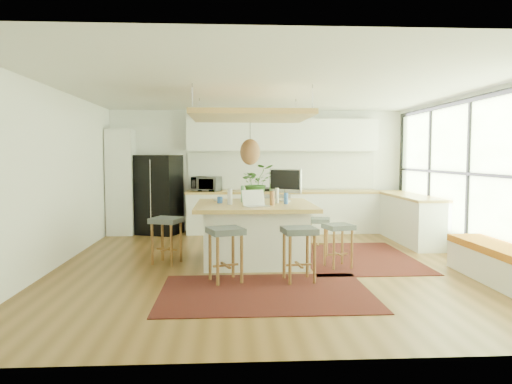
{
  "coord_description": "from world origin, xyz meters",
  "views": [
    {
      "loc": [
        -0.65,
        -7.33,
        1.68
      ],
      "look_at": [
        -0.2,
        0.5,
        1.1
      ],
      "focal_mm": 33.88,
      "sensor_mm": 36.0,
      "label": 1
    }
  ],
  "objects": [
    {
      "name": "floor",
      "position": [
        0.0,
        0.0,
        0.0
      ],
      "size": [
        7.0,
        7.0,
        0.0
      ],
      "primitive_type": "plane",
      "color": "brown",
      "rests_on": "ground"
    },
    {
      "name": "ceiling",
      "position": [
        0.0,
        0.0,
        2.7
      ],
      "size": [
        7.0,
        7.0,
        0.0
      ],
      "primitive_type": "plane",
      "rotation": [
        3.14,
        0.0,
        0.0
      ],
      "color": "white",
      "rests_on": "ground"
    },
    {
      "name": "wall_back",
      "position": [
        0.0,
        3.5,
        1.35
      ],
      "size": [
        6.5,
        0.0,
        6.5
      ],
      "primitive_type": "plane",
      "rotation": [
        1.57,
        0.0,
        0.0
      ],
      "color": "white",
      "rests_on": "ground"
    },
    {
      "name": "wall_front",
      "position": [
        0.0,
        -3.5,
        1.35
      ],
      "size": [
        6.5,
        0.0,
        6.5
      ],
      "primitive_type": "plane",
      "rotation": [
        -1.57,
        0.0,
        0.0
      ],
      "color": "white",
      "rests_on": "ground"
    },
    {
      "name": "wall_left",
      "position": [
        -3.25,
        0.0,
        1.35
      ],
      "size": [
        0.0,
        7.0,
        7.0
      ],
      "primitive_type": "plane",
      "rotation": [
        1.57,
        0.0,
        1.57
      ],
      "color": "white",
      "rests_on": "ground"
    },
    {
      "name": "wall_right",
      "position": [
        3.25,
        0.0,
        1.35
      ],
      "size": [
        0.0,
        7.0,
        7.0
      ],
      "primitive_type": "plane",
      "rotation": [
        1.57,
        0.0,
        -1.57
      ],
      "color": "white",
      "rests_on": "ground"
    },
    {
      "name": "window_wall",
      "position": [
        3.22,
        0.0,
        1.4
      ],
      "size": [
        0.1,
        6.2,
        2.6
      ],
      "primitive_type": null,
      "color": "black",
      "rests_on": "wall_right"
    },
    {
      "name": "pantry",
      "position": [
        -2.95,
        3.18,
        1.12
      ],
      "size": [
        0.55,
        0.6,
        2.25
      ],
      "primitive_type": "cube",
      "color": "white",
      "rests_on": "floor"
    },
    {
      "name": "back_counter_base",
      "position": [
        0.55,
        3.18,
        0.44
      ],
      "size": [
        4.2,
        0.6,
        0.88
      ],
      "primitive_type": "cube",
      "color": "white",
      "rests_on": "floor"
    },
    {
      "name": "back_counter_top",
      "position": [
        0.55,
        3.18,
        0.9
      ],
      "size": [
        4.24,
        0.64,
        0.05
      ],
      "primitive_type": "cube",
      "color": "#B0873E",
      "rests_on": "back_counter_base"
    },
    {
      "name": "backsplash",
      "position": [
        0.55,
        3.48,
        1.35
      ],
      "size": [
        4.2,
        0.02,
        0.8
      ],
      "primitive_type": "cube",
      "color": "white",
      "rests_on": "wall_back"
    },
    {
      "name": "upper_cabinets",
      "position": [
        0.55,
        3.32,
        2.15
      ],
      "size": [
        4.2,
        0.34,
        0.7
      ],
      "primitive_type": "cube",
      "color": "white",
      "rests_on": "wall_back"
    },
    {
      "name": "range",
      "position": [
        0.3,
        3.18,
        0.5
      ],
      "size": [
        0.76,
        0.62,
        1.0
      ],
      "primitive_type": null,
      "color": "#A5A5AA",
      "rests_on": "floor"
    },
    {
      "name": "right_counter_base",
      "position": [
        2.93,
        2.0,
        0.44
      ],
      "size": [
        0.6,
        2.5,
        0.88
      ],
      "primitive_type": "cube",
      "color": "white",
      "rests_on": "floor"
    },
    {
      "name": "right_counter_top",
      "position": [
        2.93,
        2.0,
        0.9
      ],
      "size": [
        0.64,
        2.54,
        0.05
      ],
      "primitive_type": "cube",
      "color": "#B0873E",
      "rests_on": "right_counter_base"
    },
    {
      "name": "window_bench",
      "position": [
        2.95,
        -1.2,
        0.25
      ],
      "size": [
        0.52,
        2.0,
        0.5
      ],
      "primitive_type": null,
      "color": "white",
      "rests_on": "floor"
    },
    {
      "name": "ceiling_panel",
      "position": [
        -0.3,
        0.4,
        2.05
      ],
      "size": [
        1.86,
        1.86,
        0.8
      ],
      "primitive_type": null,
      "color": "#B0873E",
      "rests_on": "ceiling"
    },
    {
      "name": "rug_near",
      "position": [
        -0.2,
        -1.52,
        0.01
      ],
      "size": [
        2.6,
        1.8,
        0.01
      ],
      "primitive_type": "cube",
      "color": "black",
      "rests_on": "floor"
    },
    {
      "name": "rug_right",
      "position": [
        1.48,
        0.48,
        0.01
      ],
      "size": [
        1.8,
        2.6,
        0.01
      ],
      "primitive_type": "cube",
      "color": "black",
      "rests_on": "floor"
    },
    {
      "name": "fridge",
      "position": [
        -2.15,
        3.16,
        0.93
      ],
      "size": [
        1.03,
        0.93,
        1.71
      ],
      "primitive_type": null,
      "rotation": [
        0.0,
        0.0,
        -0.37
      ],
      "color": "black",
      "rests_on": "floor"
    },
    {
      "name": "island",
      "position": [
        -0.24,
        0.32,
        0.47
      ],
      "size": [
        1.85,
        1.85,
        0.93
      ],
      "primitive_type": null,
      "color": "#B0873E",
      "rests_on": "floor"
    },
    {
      "name": "stool_near_left",
      "position": [
        -0.69,
        -0.97,
        0.35
      ],
      "size": [
        0.55,
        0.55,
        0.74
      ],
      "primitive_type": null,
      "rotation": [
        0.0,
        0.0,
        0.34
      ],
      "color": "#414848",
      "rests_on": "floor"
    },
    {
      "name": "stool_near_right",
      "position": [
        0.29,
        -0.99,
        0.35
      ],
      "size": [
        0.48,
        0.48,
        0.73
      ],
      "primitive_type": null,
      "rotation": [
        0.0,
        0.0,
        0.12
      ],
      "color": "#414848",
      "rests_on": "floor"
    },
    {
      "name": "stool_right_front",
      "position": [
        1.0,
        -0.22,
        0.35
      ],
      "size": [
        0.48,
        0.48,
        0.66
      ],
      "primitive_type": null,
      "rotation": [
        0.0,
        0.0,
        1.83
      ],
      "color": "#414848",
      "rests_on": "floor"
    },
    {
      "name": "stool_right_back",
      "position": [
        0.87,
        0.71,
        0.35
      ],
      "size": [
        0.45,
        0.45,
        0.63
      ],
      "primitive_type": null,
      "rotation": [
        0.0,
        0.0,
        1.34
      ],
      "color": "#414848",
      "rests_on": "floor"
    },
    {
      "name": "stool_left_side",
      "position": [
        -1.62,
        0.22,
        0.35
      ],
      "size": [
        0.55,
        0.55,
        0.73
      ],
      "primitive_type": null,
      "rotation": [
        0.0,
        0.0,
        -1.93
      ],
      "color": "#414848",
      "rests_on": "floor"
    },
    {
      "name": "laptop",
      "position": [
        -0.23,
        -0.18,
        1.05
      ],
      "size": [
        0.47,
        0.48,
        0.27
      ],
      "primitive_type": null,
      "rotation": [
        0.0,
        0.0,
        0.37
      ],
      "color": "#A5A5AA",
      "rests_on": "island"
    },
    {
      "name": "monitor",
      "position": [
        0.3,
        0.69,
        1.19
      ],
      "size": [
        0.62,
        0.5,
        0.55
      ],
      "primitive_type": null,
      "rotation": [
        0.0,
        0.0,
        -0.58
      ],
      "color": "#A5A5AA",
      "rests_on": "island"
    },
    {
      "name": "microwave",
      "position": [
        -1.12,
        3.13,
        1.12
      ],
      "size": [
        0.65,
        0.49,
        0.39
      ],
      "primitive_type": "imported",
      "rotation": [
        0.0,
        0.0,
        -0.33
      ],
      "color": "#A5A5AA",
      "rests_on": "back_counter_top"
    },
    {
      "name": "island_plant",
      "position": [
        -0.17,
        0.86,
        1.17
      ],
      "size": [
        0.72,
        0.76,
        0.48
      ],
      "primitive_type": "imported",
      "rotation": [
        0.0,
        0.0,
        0.32
      ],
      "color": "#1E4C19",
      "rests_on": "island"
    },
    {
      "name": "island_bowl",
      "position": [
        -0.83,
        0.8,
        0.95
      ],
      "size": [
        0.25,
        0.25,
        0.05
      ],
      "primitive_type": "imported",
      "rotation": [
        0.0,
        0.0,
        0.28
      ],
      "color": "silver",
      "rests_on": "island"
    },
    {
      "name": "island_bottle_0",
      "position": [
        -0.79,
        0.42,
        1.03
      ],
      "size": [
        0.07,
        0.07,
        0.19
      ],
      "primitive_type": "cylinder",
      "color": "blue",
      "rests_on": "island"
    },
    {
      "name": "island_bottle_1",
      "position": [
        -0.64,
        0.17,
        1.03
      ],
      "size": [
        0.07,
        0.07,
        0.19
      ],
      "primitive_type": "cylinder",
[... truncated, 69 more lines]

